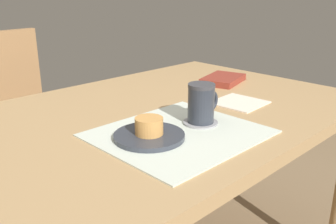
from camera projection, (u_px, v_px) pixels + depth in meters
dining_table at (152, 132)px, 1.15m from camera, size 1.34×0.85×0.70m
wooden_chair at (17, 123)px, 1.67m from camera, size 0.45×0.45×0.87m
placemat at (179, 133)px, 0.96m from camera, size 0.40×0.36×0.00m
pastry_plate at (149, 136)px, 0.92m from camera, size 0.18×0.18×0.01m
pastry at (149, 126)px, 0.91m from camera, size 0.07×0.07×0.04m
coffee_coaster at (201, 123)px, 1.02m from camera, size 0.09×0.09×0.00m
coffee_mug at (202, 103)px, 1.00m from camera, size 0.11×0.07×0.11m
paper_napkin at (239, 103)px, 1.21m from camera, size 0.16×0.16×0.00m
small_book at (223, 79)px, 1.46m from camera, size 0.21×0.17×0.02m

